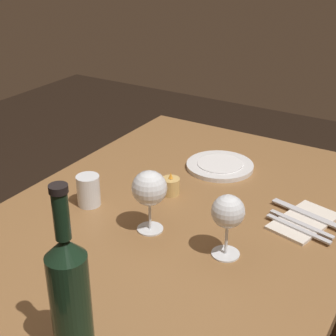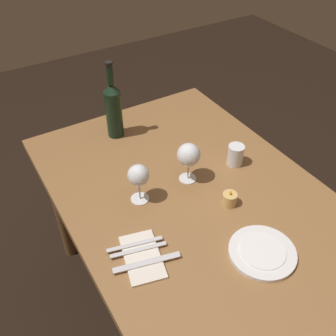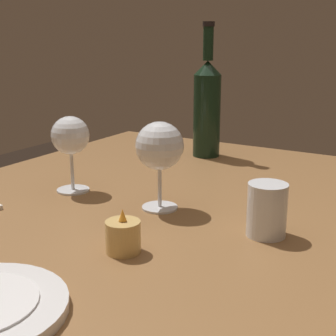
{
  "view_description": "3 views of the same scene",
  "coord_description": "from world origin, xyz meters",
  "px_view_note": "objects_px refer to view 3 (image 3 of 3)",
  "views": [
    {
      "loc": [
        -0.95,
        -0.56,
        1.42
      ],
      "look_at": [
        0.02,
        0.03,
        0.87
      ],
      "focal_mm": 53.28,
      "sensor_mm": 36.0,
      "label": 1
    },
    {
      "loc": [
        0.81,
        -0.59,
        1.71
      ],
      "look_at": [
        -0.1,
        -0.05,
        0.81
      ],
      "focal_mm": 40.74,
      "sensor_mm": 36.0,
      "label": 2
    },
    {
      "loc": [
        0.65,
        0.48,
        1.05
      ],
      "look_at": [
        -0.09,
        0.04,
        0.82
      ],
      "focal_mm": 52.74,
      "sensor_mm": 36.0,
      "label": 3
    }
  ],
  "objects_px": {
    "wine_glass_left": "(160,148)",
    "votive_candle": "(123,237)",
    "water_tumbler": "(267,212)",
    "wine_bottle": "(207,106)",
    "wine_glass_right": "(70,138)"
  },
  "relations": [
    {
      "from": "wine_glass_right",
      "to": "votive_candle",
      "type": "relative_size",
      "value": 2.3
    },
    {
      "from": "wine_bottle",
      "to": "wine_glass_left",
      "type": "bearing_deg",
      "value": 15.01
    },
    {
      "from": "wine_bottle",
      "to": "wine_glass_right",
      "type": "bearing_deg",
      "value": -13.51
    },
    {
      "from": "wine_glass_right",
      "to": "wine_bottle",
      "type": "height_order",
      "value": "wine_bottle"
    },
    {
      "from": "wine_glass_right",
      "to": "water_tumbler",
      "type": "distance_m",
      "value": 0.42
    },
    {
      "from": "wine_glass_left",
      "to": "water_tumbler",
      "type": "distance_m",
      "value": 0.22
    },
    {
      "from": "wine_glass_right",
      "to": "votive_candle",
      "type": "distance_m",
      "value": 0.33
    },
    {
      "from": "water_tumbler",
      "to": "votive_candle",
      "type": "xyz_separation_m",
      "value": [
        0.17,
        -0.16,
        -0.02
      ]
    },
    {
      "from": "wine_bottle",
      "to": "water_tumbler",
      "type": "bearing_deg",
      "value": 36.95
    },
    {
      "from": "wine_glass_right",
      "to": "wine_bottle",
      "type": "xyz_separation_m",
      "value": [
        -0.41,
        0.1,
        0.02
      ]
    },
    {
      "from": "water_tumbler",
      "to": "votive_candle",
      "type": "relative_size",
      "value": 1.28
    },
    {
      "from": "wine_glass_left",
      "to": "votive_candle",
      "type": "xyz_separation_m",
      "value": [
        0.19,
        0.05,
        -0.09
      ]
    },
    {
      "from": "wine_glass_left",
      "to": "votive_candle",
      "type": "relative_size",
      "value": 2.41
    },
    {
      "from": "wine_glass_left",
      "to": "wine_glass_right",
      "type": "relative_size",
      "value": 1.05
    },
    {
      "from": "wine_bottle",
      "to": "water_tumbler",
      "type": "distance_m",
      "value": 0.54
    }
  ]
}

